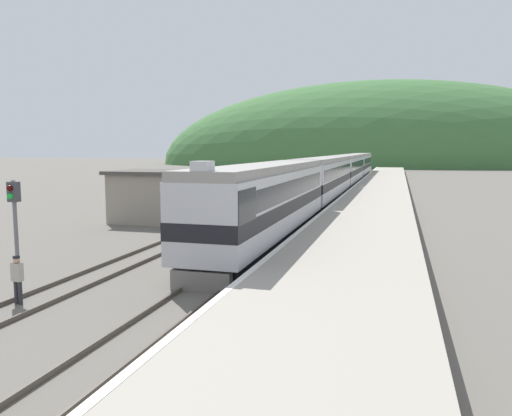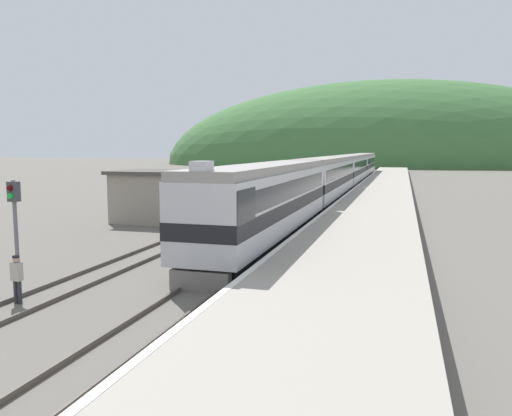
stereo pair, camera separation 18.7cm
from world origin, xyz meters
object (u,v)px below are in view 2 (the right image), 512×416
at_px(carriage_second, 326,179).
at_px(siding_train, 276,184).
at_px(express_train_lead_car, 267,201).
at_px(carriage_third, 351,169).
at_px(track_worker, 17,277).
at_px(carriage_fourth, 363,165).
at_px(signal_post_siding, 14,212).

relative_size(carriage_second, siding_train, 0.68).
bearing_deg(carriage_second, express_train_lead_car, -90.00).
relative_size(carriage_third, track_worker, 13.18).
bearing_deg(express_train_lead_car, carriage_second, 90.00).
bearing_deg(carriage_fourth, siding_train, -96.32).
height_order(express_train_lead_car, siding_train, express_train_lead_car).
xyz_separation_m(express_train_lead_car, track_worker, (-5.27, -12.11, -1.45)).
relative_size(express_train_lead_car, carriage_second, 0.90).
bearing_deg(express_train_lead_car, signal_post_siding, -119.96).
bearing_deg(carriage_third, express_train_lead_car, -90.00).
relative_size(carriage_second, carriage_third, 1.00).
distance_m(express_train_lead_car, signal_post_siding, 12.63).
relative_size(express_train_lead_car, carriage_fourth, 0.90).
relative_size(carriage_fourth, track_worker, 13.18).
relative_size(carriage_second, track_worker, 13.18).
distance_m(express_train_lead_car, carriage_fourth, 65.74).
relative_size(carriage_third, siding_train, 0.68).
xyz_separation_m(express_train_lead_car, carriage_second, (0.00, 21.33, -0.01)).
distance_m(carriage_third, signal_post_siding, 54.83).
bearing_deg(signal_post_siding, track_worker, -48.82).
distance_m(carriage_fourth, signal_post_siding, 76.93).
bearing_deg(carriage_fourth, track_worker, -93.87).
bearing_deg(siding_train, carriage_fourth, 83.68).
bearing_deg(carriage_fourth, express_train_lead_car, -90.00).
bearing_deg(track_worker, siding_train, 89.38).
xyz_separation_m(express_train_lead_car, carriage_third, (0.00, 43.53, -0.01)).
xyz_separation_m(express_train_lead_car, carriage_fourth, (0.00, 65.74, -0.01)).
bearing_deg(express_train_lead_car, carriage_third, 90.00).
distance_m(carriage_second, signal_post_siding, 32.87).
height_order(carriage_third, siding_train, carriage_third).
bearing_deg(track_worker, carriage_fourth, 86.13).
bearing_deg(carriage_second, siding_train, 179.17).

